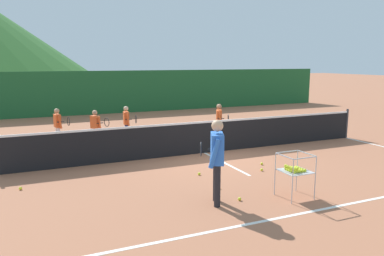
{
  "coord_description": "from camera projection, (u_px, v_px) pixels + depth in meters",
  "views": [
    {
      "loc": [
        -4.82,
        -10.0,
        2.73
      ],
      "look_at": [
        -0.97,
        -1.25,
        1.04
      ],
      "focal_mm": 35.29,
      "sensor_mm": 36.0,
      "label": 1
    }
  ],
  "objects": [
    {
      "name": "ground_plane",
      "position": [
        205.0,
        153.0,
        11.4
      ],
      "size": [
        120.0,
        120.0,
        0.0
      ],
      "primitive_type": "plane",
      "color": "#A86647"
    },
    {
      "name": "line_baseline_near",
      "position": [
        318.0,
        210.0,
        7.01
      ],
      "size": [
        11.33,
        0.08,
        0.01
      ],
      "primitive_type": "cube",
      "color": "white",
      "rests_on": "ground"
    },
    {
      "name": "line_baseline_far",
      "position": [
        152.0,
        126.0,
        16.02
      ],
      "size": [
        11.33,
        0.08,
        0.01
      ],
      "primitive_type": "cube",
      "color": "white",
      "rests_on": "ground"
    },
    {
      "name": "line_sideline_east",
      "position": [
        346.0,
        138.0,
        13.65
      ],
      "size": [
        0.08,
        10.0,
        0.01
      ],
      "primitive_type": "cube",
      "color": "white",
      "rests_on": "ground"
    },
    {
      "name": "line_service_center",
      "position": [
        205.0,
        153.0,
        11.4
      ],
      "size": [
        0.08,
        5.07,
        0.01
      ],
      "primitive_type": "cube",
      "color": "white",
      "rests_on": "ground"
    },
    {
      "name": "tennis_net",
      "position": [
        205.0,
        137.0,
        11.32
      ],
      "size": [
        11.42,
        0.08,
        1.05
      ],
      "color": "#333338",
      "rests_on": "ground"
    },
    {
      "name": "instructor",
      "position": [
        217.0,
        154.0,
        7.18
      ],
      "size": [
        0.49,
        0.83,
        1.65
      ],
      "color": "black",
      "rests_on": "ground"
    },
    {
      "name": "student_0",
      "position": [
        58.0,
        123.0,
        12.33
      ],
      "size": [
        0.48,
        0.56,
        1.22
      ],
      "color": "silver",
      "rests_on": "ground"
    },
    {
      "name": "student_1",
      "position": [
        96.0,
        125.0,
        12.15
      ],
      "size": [
        0.56,
        0.49,
        1.19
      ],
      "color": "navy",
      "rests_on": "ground"
    },
    {
      "name": "student_2",
      "position": [
        127.0,
        120.0,
        12.88
      ],
      "size": [
        0.41,
        0.63,
        1.23
      ],
      "color": "navy",
      "rests_on": "ground"
    },
    {
      "name": "student_3",
      "position": [
        219.0,
        119.0,
        12.82
      ],
      "size": [
        0.41,
        0.71,
        1.31
      ],
      "color": "silver",
      "rests_on": "ground"
    },
    {
      "name": "ball_cart",
      "position": [
        295.0,
        169.0,
        7.58
      ],
      "size": [
        0.58,
        0.58,
        0.9
      ],
      "color": "#B7B7BC",
      "rests_on": "ground"
    },
    {
      "name": "tennis_ball_0",
      "position": [
        262.0,
        164.0,
        10.08
      ],
      "size": [
        0.07,
        0.07,
        0.07
      ],
      "primitive_type": "sphere",
      "color": "yellow",
      "rests_on": "ground"
    },
    {
      "name": "tennis_ball_1",
      "position": [
        240.0,
        199.0,
        7.49
      ],
      "size": [
        0.07,
        0.07,
        0.07
      ],
      "primitive_type": "sphere",
      "color": "yellow",
      "rests_on": "ground"
    },
    {
      "name": "tennis_ball_2",
      "position": [
        20.0,
        188.0,
        8.12
      ],
      "size": [
        0.07,
        0.07,
        0.07
      ],
      "primitive_type": "sphere",
      "color": "yellow",
      "rests_on": "ground"
    },
    {
      "name": "tennis_ball_3",
      "position": [
        199.0,
        174.0,
        9.17
      ],
      "size": [
        0.07,
        0.07,
        0.07
      ],
      "primitive_type": "sphere",
      "color": "yellow",
      "rests_on": "ground"
    },
    {
      "name": "tennis_ball_4",
      "position": [
        262.0,
        170.0,
        9.52
      ],
      "size": [
        0.07,
        0.07,
        0.07
      ],
      "primitive_type": "sphere",
      "color": "yellow",
      "rests_on": "ground"
    },
    {
      "name": "tennis_ball_5",
      "position": [
        219.0,
        187.0,
        8.18
      ],
      "size": [
        0.07,
        0.07,
        0.07
      ],
      "primitive_type": "sphere",
      "color": "yellow",
      "rests_on": "ground"
    },
    {
      "name": "tennis_ball_6",
      "position": [
        218.0,
        179.0,
        8.77
      ],
      "size": [
        0.07,
        0.07,
        0.07
      ],
      "primitive_type": "sphere",
      "color": "yellow",
      "rests_on": "ground"
    },
    {
      "name": "windscreen_fence",
      "position": [
        125.0,
        92.0,
        20.14
      ],
      "size": [
        24.93,
        0.08,
        2.25
      ],
      "primitive_type": "cube",
      "color": "#1E5B2D",
      "rests_on": "ground"
    }
  ]
}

